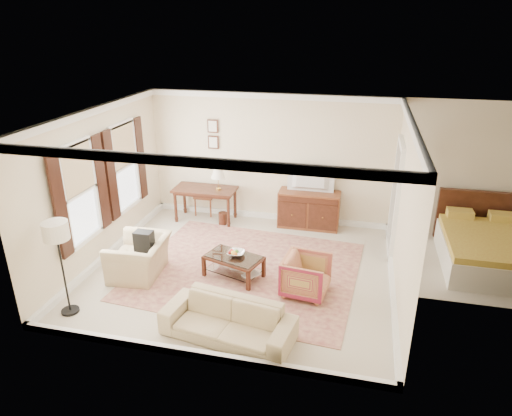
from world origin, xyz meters
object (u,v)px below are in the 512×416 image
at_px(sideboard, 309,209).
at_px(striped_armchair, 306,274).
at_px(coffee_table, 234,261).
at_px(sofa, 228,315).
at_px(club_armchair, 139,251).
at_px(writing_desk, 205,193).
at_px(tv, 311,171).

distance_m(sideboard, striped_armchair, 2.74).
bearing_deg(striped_armchair, coffee_table, 86.87).
bearing_deg(striped_armchair, sofa, 153.06).
relative_size(striped_armchair, club_armchair, 0.71).
distance_m(sideboard, coffee_table, 2.69).
bearing_deg(sofa, striped_armchair, 65.59).
bearing_deg(coffee_table, striped_armchair, -10.31).
distance_m(coffee_table, club_armchair, 1.72).
bearing_deg(club_armchair, sideboard, 131.75).
distance_m(striped_armchair, club_armchair, 3.03).
bearing_deg(club_armchair, writing_desk, 168.37).
height_order(sideboard, coffee_table, sideboard).
height_order(writing_desk, tv, tv).
relative_size(coffee_table, sofa, 0.59).
height_order(writing_desk, coffee_table, writing_desk).
xyz_separation_m(tv, striped_armchair, (0.30, -2.71, -0.93)).
relative_size(sideboard, tv, 1.38).
height_order(sideboard, club_armchair, club_armchair).
bearing_deg(sofa, coffee_table, 112.73).
height_order(tv, striped_armchair, tv).
xyz_separation_m(club_armchair, sofa, (2.07, -1.35, -0.09)).
distance_m(sideboard, club_armchair, 3.90).
relative_size(writing_desk, sofa, 0.73).
height_order(tv, club_armchair, tv).
bearing_deg(sideboard, writing_desk, -176.00).
height_order(sideboard, sofa, sideboard).
bearing_deg(sideboard, coffee_table, -112.73).
distance_m(sideboard, sofa, 4.19).
height_order(coffee_table, striped_armchair, striped_armchair).
bearing_deg(club_armchair, tv, 131.55).
bearing_deg(tv, sideboard, -90.00).
xyz_separation_m(sideboard, tv, (0.00, -0.02, 0.90)).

